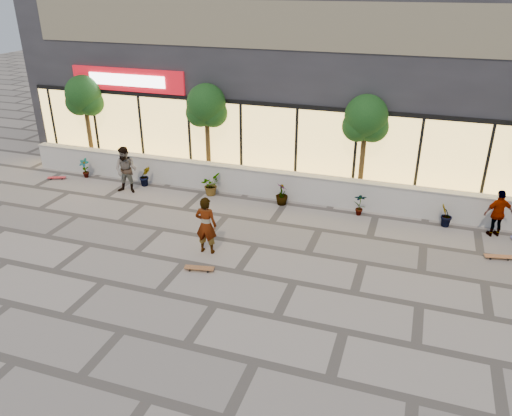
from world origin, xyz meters
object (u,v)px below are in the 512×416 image
(skater_center, at_px, (206,225))
(skateboard_left, at_px, (57,178))
(tree_west, at_px, (84,98))
(skater_left, at_px, (126,170))
(skateboard_right_near, at_px, (499,256))
(tree_mideast, at_px, (366,121))
(skateboard_center, at_px, (199,268))
(tree_midwest, at_px, (206,108))
(skater_right_near, at_px, (498,213))

(skater_center, bearing_deg, skateboard_left, -25.51)
(tree_west, distance_m, skater_left, 4.20)
(skater_center, distance_m, skateboard_right_near, 8.62)
(tree_mideast, relative_size, skateboard_left, 5.25)
(skateboard_center, distance_m, skateboard_left, 9.61)
(skateboard_left, bearing_deg, tree_mideast, -14.13)
(tree_midwest, height_order, skateboard_left, tree_midwest)
(skater_center, height_order, skater_right_near, skater_center)
(tree_midwest, relative_size, tree_mideast, 1.00)
(skater_right_near, relative_size, skateboard_center, 1.79)
(tree_west, xyz_separation_m, tree_midwest, (5.50, 0.00, 0.00))
(skateboard_center, relative_size, skateboard_left, 1.16)
(tree_west, xyz_separation_m, skateboard_left, (-0.50, -1.82, -2.91))
(tree_west, bearing_deg, skater_right_near, -5.00)
(tree_mideast, xyz_separation_m, skateboard_center, (-3.53, -6.36, -2.90))
(skater_left, relative_size, skater_right_near, 1.15)
(skater_right_near, height_order, skateboard_left, skater_right_near)
(tree_midwest, bearing_deg, skateboard_left, -163.12)
(skater_center, distance_m, skater_right_near, 9.13)
(skateboard_center, height_order, skateboard_left, skateboard_center)
(tree_mideast, bearing_deg, skateboard_center, -119.04)
(skater_left, bearing_deg, skateboard_right_near, -11.80)
(tree_west, height_order, skateboard_center, tree_west)
(tree_west, height_order, skateboard_right_near, tree_west)
(skater_center, height_order, skater_left, skater_left)
(tree_mideast, height_order, skateboard_right_near, tree_mideast)
(tree_mideast, bearing_deg, skater_center, -125.30)
(tree_west, distance_m, skateboard_center, 10.60)
(tree_midwest, xyz_separation_m, skater_left, (-2.49, -2.05, -2.09))
(skater_left, height_order, skateboard_left, skater_left)
(skateboard_right_near, bearing_deg, tree_midwest, 151.71)
(skater_center, xyz_separation_m, skater_left, (-4.73, 3.25, 0.01))
(tree_mideast, height_order, skater_center, tree_mideast)
(skateboard_center, xyz_separation_m, skateboard_left, (-8.47, 4.54, -0.01))
(tree_west, height_order, tree_midwest, same)
(tree_west, height_order, skater_left, tree_west)
(skater_right_near, height_order, skateboard_right_near, skater_right_near)
(skater_center, distance_m, skateboard_center, 1.35)
(skater_center, relative_size, skater_left, 0.99)
(tree_mideast, height_order, skateboard_center, tree_mideast)
(tree_west, relative_size, skater_right_near, 2.51)
(tree_west, xyz_separation_m, tree_mideast, (11.50, 0.00, 0.00))
(tree_west, bearing_deg, tree_mideast, 0.00)
(tree_midwest, relative_size, skater_right_near, 2.51)
(tree_mideast, relative_size, skateboard_center, 4.50)
(skateboard_right_near, bearing_deg, skater_right_near, 77.43)
(skater_left, relative_size, skateboard_right_near, 2.16)
(skater_center, bearing_deg, skater_right_near, -157.29)
(skateboard_left, distance_m, skateboard_right_near, 16.54)
(tree_midwest, bearing_deg, skateboard_center, -68.78)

